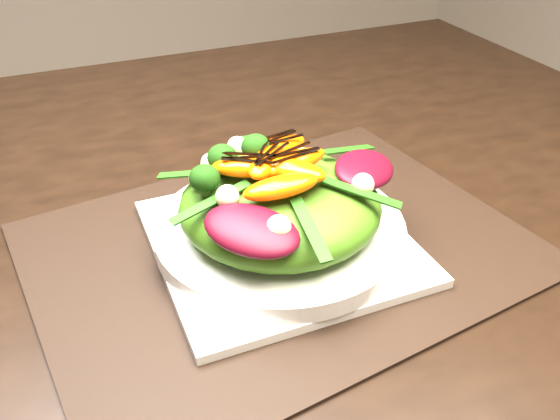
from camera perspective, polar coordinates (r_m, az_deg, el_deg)
name	(u,v)px	position (r m, az deg, el deg)	size (l,w,h in m)	color
dining_table	(98,212)	(0.72, -17.11, -0.20)	(1.60, 0.90, 0.75)	black
placemat	(280,247)	(0.60, 0.00, -3.54)	(0.48, 0.36, 0.00)	black
plate_base	(280,241)	(0.60, 0.00, -3.03)	(0.24, 0.24, 0.01)	silver
salad_bowl	(280,230)	(0.59, 0.00, -1.95)	(0.25, 0.25, 0.02)	silver
lettuce_mound	(280,205)	(0.57, 0.00, 0.53)	(0.20, 0.20, 0.07)	#3E6813
radicchio_leaf	(365,169)	(0.59, 8.14, 3.95)	(0.09, 0.06, 0.02)	#3C0611
orange_segment	(266,158)	(0.57, -1.34, 5.01)	(0.07, 0.03, 0.02)	#FC4E04
broccoli_floret	(206,168)	(0.55, -7.18, 4.03)	(0.04, 0.04, 0.04)	#0F360A
macadamia_nut	(319,191)	(0.52, 3.78, 1.79)	(0.02, 0.02, 0.02)	beige
balsamic_drizzle	(266,149)	(0.56, -1.36, 5.90)	(0.05, 0.00, 0.00)	black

